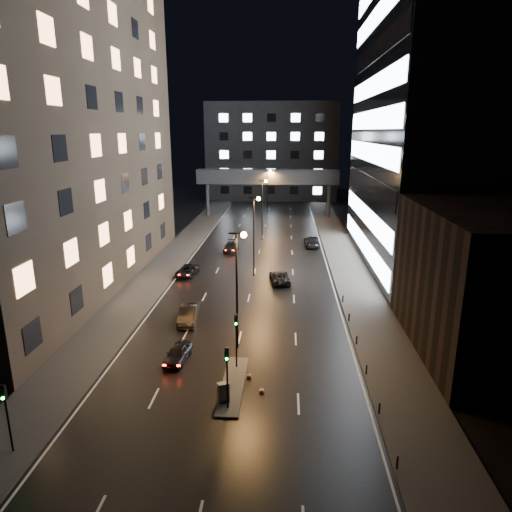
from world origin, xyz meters
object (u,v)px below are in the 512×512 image
at_px(car_away_a, 178,353).
at_px(car_away_c, 187,271).
at_px(car_away_b, 188,314).
at_px(car_away_d, 231,247).
at_px(car_toward_a, 280,277).
at_px(utility_cabinet, 223,392).
at_px(car_toward_b, 312,241).

xyz_separation_m(car_away_a, car_away_c, (-4.00, 22.25, -0.03)).
bearing_deg(car_away_a, car_away_c, 105.93).
height_order(car_away_b, car_away_d, car_away_b).
distance_m(car_away_b, car_away_c, 14.91).
xyz_separation_m(car_away_c, car_toward_a, (11.89, -2.04, 0.04)).
bearing_deg(utility_cabinet, car_toward_b, 55.17).
distance_m(car_away_b, car_toward_b, 33.86).
distance_m(car_away_a, car_away_c, 22.60).
relative_size(car_toward_a, car_toward_b, 0.87).
distance_m(car_toward_a, utility_cabinet, 26.05).
bearing_deg(car_away_b, car_away_c, 98.90).
height_order(car_away_a, car_toward_a, car_toward_a).
relative_size(car_away_a, car_away_b, 0.82).
bearing_deg(car_toward_b, car_away_a, 69.68).
distance_m(car_away_c, car_toward_b, 23.52).
height_order(car_away_b, car_away_c, car_away_b).
distance_m(car_away_b, car_away_d, 26.90).
relative_size(car_away_d, utility_cabinet, 3.63).
distance_m(car_away_c, car_away_d, 13.04).
height_order(car_toward_a, utility_cabinet, utility_cabinet).
relative_size(car_toward_b, utility_cabinet, 4.16).
relative_size(car_away_b, car_away_d, 0.97).
bearing_deg(car_toward_a, car_away_a, 60.73).
bearing_deg(car_toward_b, car_away_c, 42.45).
bearing_deg(car_away_d, car_toward_b, 19.53).
height_order(car_away_d, car_toward_b, car_toward_b).
bearing_deg(car_away_c, car_toward_b, 50.95).
bearing_deg(utility_cabinet, car_away_d, 71.80).
relative_size(car_toward_a, utility_cabinet, 3.64).
xyz_separation_m(car_away_a, car_toward_b, (12.76, 38.75, 0.15)).
xyz_separation_m(car_away_a, car_toward_a, (7.89, 20.21, 0.02)).
relative_size(car_away_b, utility_cabinet, 3.50).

